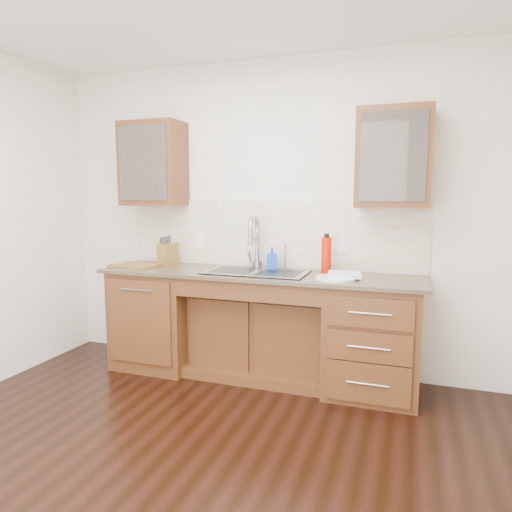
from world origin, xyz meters
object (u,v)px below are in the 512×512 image
(water_bottle, at_px, (326,255))
(cutting_board, at_px, (135,265))
(knife_block, at_px, (168,254))
(soap_bottle, at_px, (272,259))
(plate, at_px, (335,278))

(water_bottle, relative_size, cutting_board, 0.74)
(knife_block, bearing_deg, soap_bottle, 15.27)
(knife_block, bearing_deg, cutting_board, -128.28)
(plate, relative_size, cutting_board, 0.77)
(water_bottle, xyz_separation_m, cutting_board, (-1.69, -0.20, -0.14))
(water_bottle, bearing_deg, soap_bottle, 178.99)
(plate, relative_size, knife_block, 1.57)
(water_bottle, xyz_separation_m, plate, (0.12, -0.24, -0.14))
(soap_bottle, height_order, plate, soap_bottle)
(plate, bearing_deg, soap_bottle, 156.73)
(cutting_board, bearing_deg, plate, -1.26)
(soap_bottle, xyz_separation_m, plate, (0.58, -0.25, -0.09))
(knife_block, bearing_deg, plate, 5.58)
(plate, height_order, knife_block, knife_block)
(water_bottle, height_order, cutting_board, water_bottle)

